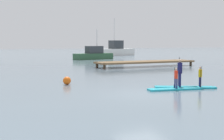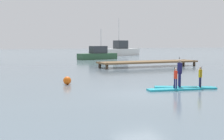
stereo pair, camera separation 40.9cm
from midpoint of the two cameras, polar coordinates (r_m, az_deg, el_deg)
The scene contains 10 objects.
ground_plane at distance 16.10m, azimuth 4.82°, elevation -4.48°, with size 240.00×240.00×0.00m, color slate.
paddleboard_near at distance 17.77m, azimuth 11.13°, elevation -3.49°, with size 3.32×1.20×0.10m.
paddler_child_solo at distance 17.69m, azimuth 11.16°, elevation -1.26°, with size 0.23×0.40×1.20m.
paddleboard_far at distance 18.56m, azimuth 12.83°, elevation -3.15°, with size 3.40×2.16×0.10m.
paddler_adult at distance 18.40m, azimuth 11.88°, elevation -0.16°, with size 0.38×0.46×1.73m.
paddler_child_front at distance 18.63m, azimuth 15.50°, elevation -0.98°, with size 0.28×0.37×1.20m.
fishing_boat_green_midground at distance 49.55m, azimuth -3.67°, elevation 2.90°, with size 6.89×3.39×4.87m.
motor_boat_small_navy at distance 63.85m, azimuth 0.51°, elevation 3.63°, with size 9.40×5.49×7.65m.
floating_dock at distance 34.43m, azimuth 5.96°, elevation 1.51°, with size 11.57×2.61×0.63m.
mooring_buoy_near at distance 19.79m, azimuth -8.97°, elevation -1.97°, with size 0.52×0.52×0.52m, color orange.
Camera 1 is at (-8.07, -13.70, 2.68)m, focal length 49.14 mm.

